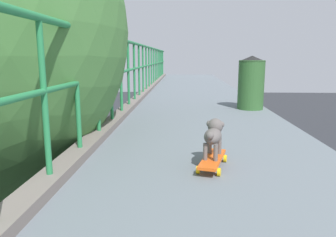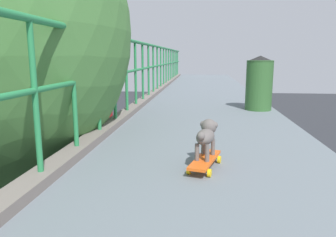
{
  "view_description": "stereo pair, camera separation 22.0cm",
  "coord_description": "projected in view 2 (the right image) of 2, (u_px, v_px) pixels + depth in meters",
  "views": [
    {
      "loc": [
        0.71,
        -0.78,
        6.57
      ],
      "look_at": [
        0.54,
        2.92,
        5.86
      ],
      "focal_mm": 34.56,
      "sensor_mm": 36.0,
      "label": 1
    },
    {
      "loc": [
        0.93,
        -0.76,
        6.57
      ],
      "look_at": [
        0.54,
        2.92,
        5.86
      ],
      "focal_mm": 34.56,
      "sensor_mm": 36.0,
      "label": 2
    }
  ],
  "objects": [
    {
      "name": "car_red_taxi_seventh",
      "position": [
        84.0,
        166.0,
        17.66
      ],
      "size": [
        1.98,
        4.23,
        1.58
      ],
      "color": "red",
      "rests_on": "ground"
    },
    {
      "name": "litter_bin",
      "position": [
        259.0,
        82.0,
        5.61
      ],
      "size": [
        0.46,
        0.46,
        0.94
      ],
      "color": "#31602E",
      "rests_on": "overpass_deck"
    },
    {
      "name": "toy_skateboard",
      "position": [
        205.0,
        160.0,
        2.69
      ],
      "size": [
        0.29,
        0.57,
        0.09
      ],
      "color": "#EA5A19",
      "rests_on": "overpass_deck"
    },
    {
      "name": "small_dog",
      "position": [
        206.0,
        134.0,
        2.7
      ],
      "size": [
        0.21,
        0.37,
        0.31
      ],
      "color": "#605956",
      "rests_on": "toy_skateboard"
    },
    {
      "name": "car_grey_fifth",
      "position": [
        15.0,
        234.0,
        10.95
      ],
      "size": [
        2.0,
        4.37,
        1.41
      ],
      "color": "slate",
      "rests_on": "ground"
    },
    {
      "name": "city_bus",
      "position": [
        79.0,
        115.0,
        26.14
      ],
      "size": [
        2.65,
        10.78,
        3.46
      ],
      "color": "red",
      "rests_on": "ground"
    }
  ]
}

